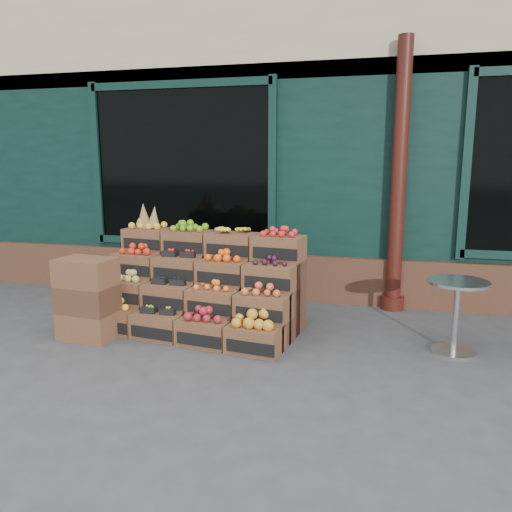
# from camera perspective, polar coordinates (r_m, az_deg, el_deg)

# --- Properties ---
(ground) EXTENTS (60.00, 60.00, 0.00)m
(ground) POSITION_cam_1_polar(r_m,az_deg,el_deg) (4.63, 0.27, -12.11)
(ground) COLOR #3D3D40
(ground) RESTS_ON ground
(shop_facade) EXTENTS (12.00, 6.24, 4.80)m
(shop_facade) POSITION_cam_1_polar(r_m,az_deg,el_deg) (9.33, 8.15, 14.34)
(shop_facade) COLOR black
(shop_facade) RESTS_ON ground
(crate_display) EXTENTS (2.24, 1.31, 1.33)m
(crate_display) POSITION_cam_1_polar(r_m,az_deg,el_deg) (5.46, -6.29, -4.02)
(crate_display) COLOR brown
(crate_display) RESTS_ON ground
(spare_crates) EXTENTS (0.59, 0.43, 0.84)m
(spare_crates) POSITION_cam_1_polar(r_m,az_deg,el_deg) (5.39, -18.68, -4.65)
(spare_crates) COLOR brown
(spare_crates) RESTS_ON ground
(bistro_table) EXTENTS (0.56, 0.56, 0.71)m
(bistro_table) POSITION_cam_1_polar(r_m,az_deg,el_deg) (5.07, 21.93, -5.57)
(bistro_table) COLOR silver
(bistro_table) RESTS_ON ground
(shopkeeper) EXTENTS (0.90, 0.73, 2.14)m
(shopkeeper) POSITION_cam_1_polar(r_m,az_deg,el_deg) (7.47, -9.87, 5.02)
(shopkeeper) COLOR #1B5F2A
(shopkeeper) RESTS_ON ground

